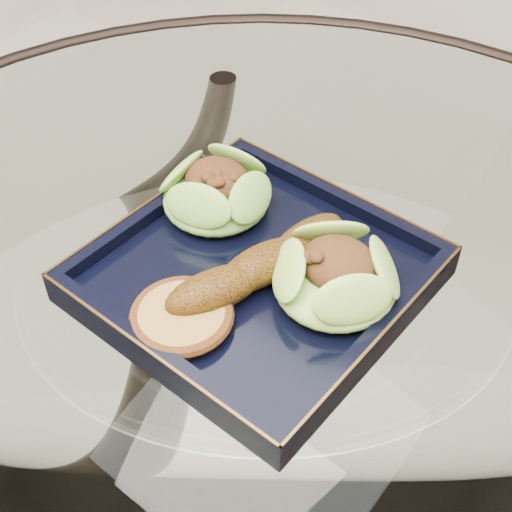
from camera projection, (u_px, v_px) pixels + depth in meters
The scene contains 6 objects.
dining_table at pixel (264, 398), 0.77m from camera, with size 1.13×1.13×0.77m.
navy_plate at pixel (256, 279), 0.66m from camera, with size 0.27×0.27×0.02m, color black.
lettuce_wrap_left at pixel (216, 194), 0.70m from camera, with size 0.11×0.11×0.04m, color #649C2D.
lettuce_wrap_right at pixel (335, 279), 0.62m from camera, with size 0.11×0.11×0.04m, color #5F9B2D.
roasted_plantain at pixel (262, 265), 0.63m from camera, with size 0.18×0.04×0.03m, color #63390A.
crumb_patty at pixel (182, 318), 0.60m from camera, with size 0.08×0.08×0.01m, color #AF7C3A.
Camera 1 is at (0.26, -0.35, 1.25)m, focal length 50.00 mm.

